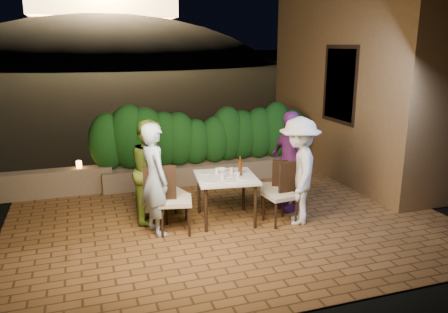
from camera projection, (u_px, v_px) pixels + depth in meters
name	position (u px, v px, depth m)	size (l,w,h in m)	color
ground	(233.00, 224.00, 7.01)	(400.00, 400.00, 0.00)	black
terrace_floor	(223.00, 216.00, 7.48)	(7.00, 6.00, 0.15)	brown
building_wall	(361.00, 58.00, 9.32)	(1.60, 5.00, 5.00)	brown
window_pane	(341.00, 85.00, 8.74)	(0.08, 1.00, 1.40)	black
window_frame	(341.00, 85.00, 8.74)	(0.06, 1.15, 1.55)	black
planter	(205.00, 172.00, 9.13)	(4.20, 0.55, 0.40)	brown
hedge	(205.00, 136.00, 8.94)	(4.00, 0.70, 1.10)	#113C11
parapet	(52.00, 183.00, 8.20)	(2.20, 0.30, 0.50)	brown
hill	(109.00, 92.00, 63.76)	(52.00, 40.00, 22.00)	black
dining_table	(226.00, 199.00, 7.02)	(0.93, 0.93, 0.75)	white
plate_nw	(209.00, 181.00, 6.67)	(0.24, 0.24, 0.01)	white
plate_sw	(204.00, 173.00, 7.09)	(0.21, 0.21, 0.01)	white
plate_ne	(243.00, 178.00, 6.80)	(0.22, 0.22, 0.01)	white
plate_se	(240.00, 171.00, 7.17)	(0.22, 0.22, 0.01)	white
plate_centre	(226.00, 175.00, 6.95)	(0.22, 0.22, 0.01)	white
plate_front	(232.00, 181.00, 6.67)	(0.21, 0.21, 0.01)	white
glass_nw	(222.00, 176.00, 6.75)	(0.07, 0.07, 0.11)	silver
glass_sw	(217.00, 171.00, 7.04)	(0.06, 0.06, 0.10)	silver
glass_ne	(238.00, 175.00, 6.82)	(0.06, 0.06, 0.10)	silver
glass_se	(231.00, 170.00, 7.08)	(0.06, 0.06, 0.10)	silver
beer_bottle	(240.00, 166.00, 6.95)	(0.06, 0.06, 0.31)	#49240C
bowl	(221.00, 170.00, 7.19)	(0.19, 0.19, 0.05)	white
chair_left_front	(175.00, 199.00, 6.57)	(0.48, 0.48, 1.05)	black
chair_left_back	(171.00, 192.00, 7.06)	(0.43, 0.43, 0.92)	black
chair_right_front	(280.00, 193.00, 6.90)	(0.46, 0.46, 0.99)	black
chair_right_back	(273.00, 186.00, 7.38)	(0.42, 0.42, 0.91)	black
diner_blue	(155.00, 179.00, 6.45)	(0.62, 0.41, 1.70)	#A3BCD2
diner_green	(152.00, 170.00, 6.98)	(0.80, 0.63, 1.65)	#8CB438
diner_white	(299.00, 171.00, 6.84)	(1.10, 0.63, 1.71)	silver
diner_purple	(290.00, 161.00, 7.41)	(1.01, 0.42, 1.72)	#6D2879
parapet_lamp	(79.00, 165.00, 8.28)	(0.10, 0.10, 0.14)	orange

